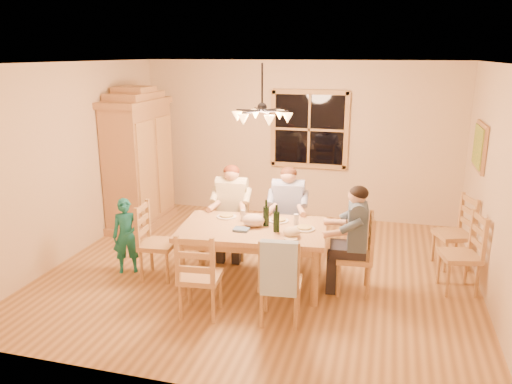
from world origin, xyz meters
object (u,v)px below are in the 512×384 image
(dining_table, at_px, (253,235))
(chair_spare_front, at_px, (458,267))
(chair_far_left, at_px, (232,236))
(chair_spare_back, at_px, (452,245))
(armoire, at_px, (139,163))
(wine_bottle_b, at_px, (276,218))
(chair_end_left, at_px, (159,255))
(child, at_px, (127,236))
(chair_far_right, at_px, (287,239))
(chair_near_left, at_px, (201,289))
(adult_plaid_man, at_px, (288,202))
(wine_bottle_a, at_px, (266,213))
(chandelier, at_px, (262,115))
(chair_end_right, at_px, (353,268))
(adult_woman, at_px, (232,200))
(adult_slate_man, at_px, (356,226))
(chair_near_right, at_px, (281,295))

(dining_table, bearing_deg, chair_spare_front, 11.03)
(chair_far_left, bearing_deg, chair_spare_back, -177.28)
(armoire, bearing_deg, wine_bottle_b, -33.28)
(chair_end_left, distance_m, child, 0.52)
(dining_table, distance_m, chair_far_right, 0.97)
(chair_near_left, height_order, adult_plaid_man, adult_plaid_man)
(chair_near_left, bearing_deg, wine_bottle_b, 44.16)
(chair_far_right, distance_m, wine_bottle_b, 1.14)
(chair_far_left, distance_m, wine_bottle_a, 1.15)
(adult_plaid_man, bearing_deg, chair_far_left, -0.00)
(chandelier, distance_m, chair_near_left, 2.23)
(dining_table, height_order, chair_far_right, chair_far_right)
(chair_end_left, xyz_separation_m, chair_spare_front, (3.68, 0.60, 0.00))
(child, bearing_deg, armoire, 85.80)
(chair_end_right, height_order, adult_woman, adult_woman)
(chair_near_left, xyz_separation_m, chair_spare_front, (2.81, 1.36, 0.00))
(adult_woman, height_order, chair_spare_front, adult_woman)
(adult_slate_man, bearing_deg, adult_woman, 63.43)
(chair_far_right, distance_m, chair_near_right, 1.68)
(chair_near_right, xyz_separation_m, adult_slate_man, (0.70, 0.91, 0.54))
(chair_near_right, bearing_deg, child, 156.31)
(dining_table, relative_size, chair_near_right, 1.89)
(adult_woman, distance_m, adult_plaid_man, 0.79)
(chandelier, distance_m, chair_far_right, 1.85)
(dining_table, relative_size, chair_spare_front, 1.89)
(chair_far_left, relative_size, wine_bottle_a, 3.00)
(chandelier, bearing_deg, wine_bottle_a, -66.75)
(chair_far_right, xyz_separation_m, adult_woman, (-0.78, -0.08, 0.54))
(chandelier, distance_m, chair_spare_front, 3.03)
(chair_far_left, distance_m, adult_woman, 0.54)
(chair_end_right, height_order, chair_spare_front, same)
(chair_spare_front, bearing_deg, armoire, 62.96)
(chair_spare_back, bearing_deg, adult_woman, 77.08)
(chair_near_left, relative_size, chair_near_right, 1.00)
(wine_bottle_b, bearing_deg, chair_spare_front, 14.67)
(armoire, height_order, chair_far_right, armoire)
(adult_slate_man, bearing_deg, child, 88.00)
(chair_near_right, xyz_separation_m, chair_spare_front, (1.93, 1.27, 0.00))
(chair_end_right, xyz_separation_m, adult_slate_man, (0.00, -0.00, 0.54))
(chair_end_left, bearing_deg, chandelier, 107.95)
(adult_woman, height_order, child, adult_woman)
(chair_far_right, bearing_deg, chair_near_left, 64.80)
(chandelier, xyz_separation_m, chair_end_left, (-1.23, -0.54, -1.77))
(chair_far_left, bearing_deg, wine_bottle_a, 128.05)
(chair_far_left, height_order, chair_far_right, same)
(adult_slate_man, bearing_deg, chair_end_right, -5.78)
(chair_far_left, bearing_deg, adult_slate_man, 153.43)
(dining_table, xyz_separation_m, chair_spare_front, (2.45, 0.48, -0.36))
(dining_table, distance_m, chair_spare_front, 2.52)
(chair_near_right, bearing_deg, chair_spare_back, 40.59)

